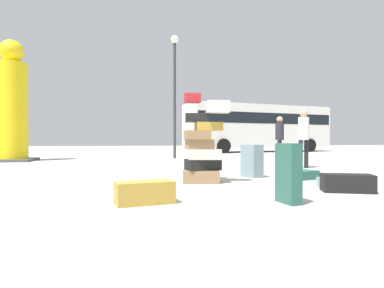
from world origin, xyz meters
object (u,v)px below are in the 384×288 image
at_px(suitcase_black_foreground_near, 347,183).
at_px(parked_bus, 258,125).
at_px(person_tourist_with_camera, 304,133).
at_px(suitcase_teal_left_side, 288,173).
at_px(yellow_dummy_statue, 12,107).
at_px(suitcase_slate_upright_blue, 252,161).
at_px(lamp_post, 175,77).
at_px(suitcase_tower, 203,148).
at_px(person_bearded_onlooker, 280,135).
at_px(suitcase_tan_white_trunk, 145,192).
at_px(suitcase_teal_behind_tower, 302,175).
at_px(suitcase_slate_foreground_far, 339,182).

bearing_deg(suitcase_black_foreground_near, parked_bus, 92.99).
relative_size(person_tourist_with_camera, parked_bus, 0.16).
xyz_separation_m(suitcase_teal_left_side, yellow_dummy_statue, (-6.51, 9.54, 1.70)).
xyz_separation_m(suitcase_slate_upright_blue, lamp_post, (-0.71, 7.47, 3.27)).
height_order(suitcase_tower, person_bearded_onlooker, suitcase_tower).
xyz_separation_m(suitcase_black_foreground_near, suitcase_tan_white_trunk, (-3.15, -0.34, 0.00)).
bearing_deg(lamp_post, suitcase_tower, -93.84).
xyz_separation_m(suitcase_black_foreground_near, parked_bus, (5.27, 16.27, 1.70)).
bearing_deg(suitcase_black_foreground_near, suitcase_teal_left_side, -133.00).
bearing_deg(person_tourist_with_camera, suitcase_teal_behind_tower, 43.54).
bearing_deg(suitcase_slate_foreground_far, person_tourist_with_camera, 57.76).
bearing_deg(person_bearded_onlooker, yellow_dummy_statue, -70.99).
bearing_deg(yellow_dummy_statue, suitcase_teal_behind_tower, -42.38).
bearing_deg(person_tourist_with_camera, suitcase_teal_left_side, 42.39).
distance_m(suitcase_tan_white_trunk, person_tourist_with_camera, 6.48).
bearing_deg(suitcase_black_foreground_near, suitcase_teal_behind_tower, 105.90).
bearing_deg(lamp_post, person_tourist_with_camera, -61.83).
xyz_separation_m(suitcase_slate_foreground_far, person_tourist_with_camera, (1.33, 3.48, 0.93)).
bearing_deg(suitcase_black_foreground_near, suitcase_slate_foreground_far, 86.22).
bearing_deg(lamp_post, suitcase_black_foreground_near, -81.54).
bearing_deg(person_bearded_onlooker, suitcase_tan_white_trunk, -2.80).
relative_size(person_bearded_onlooker, parked_bus, 0.16).
bearing_deg(person_bearded_onlooker, suitcase_slate_foreground_far, 18.91).
bearing_deg(suitcase_teal_behind_tower, suitcase_teal_left_side, -141.56).
height_order(suitcase_teal_behind_tower, parked_bus, parked_bus).
bearing_deg(yellow_dummy_statue, lamp_post, 6.59).
distance_m(suitcase_black_foreground_near, yellow_dummy_statue, 12.01).
distance_m(suitcase_teal_behind_tower, lamp_post, 8.91).
height_order(suitcase_tan_white_trunk, lamp_post, lamp_post).
relative_size(suitcase_tower, lamp_post, 0.32).
bearing_deg(suitcase_slate_foreground_far, yellow_dummy_statue, 122.73).
bearing_deg(person_bearded_onlooker, lamp_post, -101.94).
distance_m(suitcase_slate_upright_blue, person_bearded_onlooker, 4.76).
relative_size(suitcase_slate_foreground_far, yellow_dummy_statue, 0.16).
height_order(suitcase_tower, suitcase_teal_behind_tower, suitcase_tower).
bearing_deg(person_tourist_with_camera, person_bearded_onlooker, -113.30).
height_order(suitcase_slate_foreground_far, person_tourist_with_camera, person_tourist_with_camera).
xyz_separation_m(suitcase_teal_behind_tower, yellow_dummy_statue, (-7.98, 7.28, 1.99)).
bearing_deg(lamp_post, person_bearded_onlooker, -46.97).
distance_m(suitcase_tower, suitcase_tan_white_trunk, 2.23).
relative_size(suitcase_teal_left_side, suitcase_slate_foreground_far, 1.03).
relative_size(person_bearded_onlooker, person_tourist_with_camera, 0.98).
distance_m(suitcase_slate_upright_blue, person_tourist_with_camera, 3.03).
relative_size(suitcase_slate_foreground_far, person_tourist_with_camera, 0.44).
bearing_deg(suitcase_slate_foreground_far, suitcase_teal_behind_tower, 84.23).
bearing_deg(person_tourist_with_camera, suitcase_slate_upright_blue, 23.13).
bearing_deg(suitcase_slate_upright_blue, parked_bus, 45.25).
height_order(suitcase_slate_upright_blue, lamp_post, lamp_post).
relative_size(suitcase_tower, suitcase_teal_left_side, 2.25).
xyz_separation_m(suitcase_slate_upright_blue, parked_bus, (6.00, 14.11, 1.48)).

